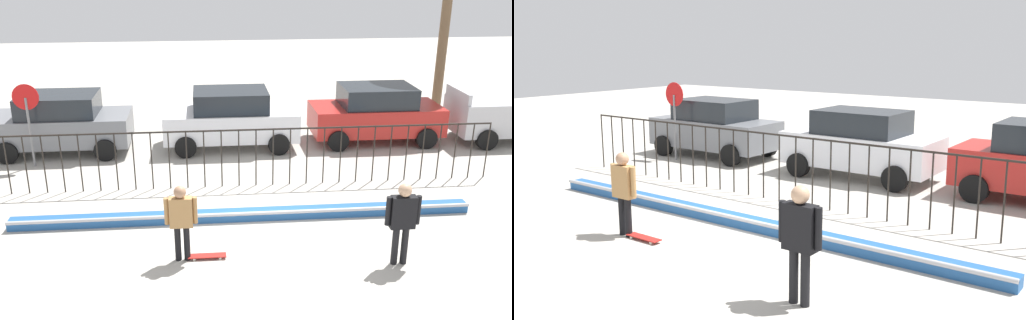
{
  "view_description": "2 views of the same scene",
  "coord_description": "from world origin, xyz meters",
  "views": [
    {
      "loc": [
        -0.88,
        -11.51,
        6.05
      ],
      "look_at": [
        0.3,
        1.03,
        1.4
      ],
      "focal_mm": 39.69,
      "sensor_mm": 36.0,
      "label": 1
    },
    {
      "loc": [
        7.27,
        -8.2,
        3.72
      ],
      "look_at": [
        0.12,
        1.65,
        1.26
      ],
      "focal_mm": 40.76,
      "sensor_mm": 36.0,
      "label": 2
    }
  ],
  "objects": [
    {
      "name": "ground_plane",
      "position": [
        0.0,
        0.0,
        0.0
      ],
      "size": [
        60.0,
        60.0,
        0.0
      ],
      "primitive_type": "plane",
      "color": "#ADA89E"
    },
    {
      "name": "bowl_coping_ledge",
      "position": [
        0.0,
        0.74,
        0.12
      ],
      "size": [
        11.0,
        0.4,
        0.27
      ],
      "color": "#235699",
      "rests_on": "ground"
    },
    {
      "name": "perimeter_fence",
      "position": [
        0.0,
        2.83,
        1.01
      ],
      "size": [
        14.04,
        0.04,
        1.62
      ],
      "color": "black",
      "rests_on": "ground"
    },
    {
      "name": "skateboarder",
      "position": [
        -1.43,
        -1.04,
        1.0
      ],
      "size": [
        0.67,
        0.25,
        1.67
      ],
      "rotation": [
        0.0,
        0.0,
        -0.29
      ],
      "color": "black",
      "rests_on": "ground"
    },
    {
      "name": "skateboard",
      "position": [
        -0.93,
        -1.04,
        0.06
      ],
      "size": [
        0.8,
        0.2,
        0.07
      ],
      "rotation": [
        0.0,
        0.0,
        -0.06
      ],
      "color": "#A51E19",
      "rests_on": "ground"
    },
    {
      "name": "camera_operator",
      "position": [
        3.0,
        -1.6,
        1.07
      ],
      "size": [
        0.72,
        0.27,
        1.78
      ],
      "rotation": [
        0.0,
        0.0,
        2.04
      ],
      "color": "black",
      "rests_on": "ground"
    },
    {
      "name": "parked_car_gray",
      "position": [
        -5.42,
        6.17,
        0.97
      ],
      "size": [
        4.3,
        2.12,
        1.9
      ],
      "rotation": [
        0.0,
        0.0,
        -0.01
      ],
      "color": "slate",
      "rests_on": "ground"
    },
    {
      "name": "parked_car_white",
      "position": [
        -0.04,
        6.2,
        0.97
      ],
      "size": [
        4.3,
        2.12,
        1.9
      ],
      "rotation": [
        0.0,
        0.0,
        -0.05
      ],
      "color": "silver",
      "rests_on": "ground"
    },
    {
      "name": "stop_sign",
      "position": [
        -6.02,
        4.92,
        1.62
      ],
      "size": [
        0.76,
        0.07,
        2.5
      ],
      "color": "slate",
      "rests_on": "ground"
    }
  ]
}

